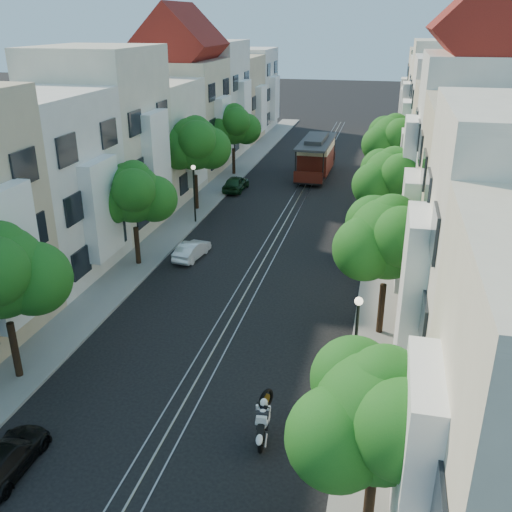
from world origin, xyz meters
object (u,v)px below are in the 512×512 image
Objects in this scene: tree_e_a at (380,419)px; parked_car_w_mid at (192,250)px; tree_w_d at (234,126)px; tree_e_b at (389,240)px; lamp_east at (356,331)px; tree_w_c at (195,145)px; sportbike_rider at (263,418)px; lamp_west at (194,185)px; parked_car_e_mid at (358,251)px; tree_e_c at (392,180)px; cable_car at (316,155)px; parked_car_w_near at (6,458)px; parked_car_e_far at (362,223)px; parked_car_w_far at (236,183)px; tree_e_d at (394,141)px; tree_w_a at (1,274)px; tree_w_b at (134,195)px.

tree_e_a is 1.92× the size of parked_car_w_mid.
tree_e_b is at bearing -61.93° from tree_w_d.
tree_e_b reaches higher than lamp_east.
tree_w_c reaches higher than parked_car_w_mid.
tree_w_c is at bearing 108.46° from sportbike_rider.
tree_w_c reaches higher than lamp_west.
lamp_west reaches higher than parked_car_e_mid.
tree_e_c is 20.03m from sportbike_rider.
tree_w_c is at bearing 117.22° from tree_e_a.
parked_car_e_mid is (5.19, -19.49, -1.41)m from cable_car.
lamp_west is 1.14× the size of parked_car_w_near.
lamp_west is at bearing -74.25° from tree_w_c.
parked_car_w_far is (-11.20, 7.98, -0.01)m from parked_car_e_far.
tree_e_a is 22.42m from parked_car_w_mid.
tree_e_d reaches higher than parked_car_e_mid.
parked_car_w_mid is (-10.00, -2.05, -0.06)m from parked_car_e_mid.
tree_w_a is at bearing -171.43° from lamp_east.
tree_e_c reaches higher than parked_car_w_mid.
tree_w_b is 17.35m from sportbike_rider.
tree_w_d reaches higher than parked_car_w_mid.
cable_car is at bearing 66.26° from lamp_west.
tree_e_b is at bearing -77.50° from parked_car_e_far.
sportbike_rider reaches higher than parked_car_e_far.
tree_w_b is at bearing -90.00° from tree_w_c.
tree_w_a is 11.32m from sportbike_rider.
tree_w_d is 37.04m from sportbike_rider.
parked_car_w_far is at bearing 85.43° from lamp_west.
lamp_west reaches higher than sportbike_rider.
lamp_west is 12.12m from parked_car_e_far.
tree_e_a is at bearing 177.56° from parked_car_w_near.
sportbike_rider is at bearing -73.34° from tree_w_d.
tree_e_b is at bearing 79.07° from lamp_east.
tree_e_d is at bearing 90.00° from tree_e_a.
tree_e_c is at bearing 22.62° from tree_w_b.
tree_w_a is (-14.40, -29.00, -0.13)m from tree_e_d.
cable_car reaches higher than parked_car_w_near.
tree_e_c is 0.98× the size of tree_w_a.
tree_e_a is at bearing -82.21° from lamp_east.
lamp_west is 0.47× the size of cable_car.
lamp_west is 12.82m from parked_car_e_mid.
tree_e_b is 14.11m from parked_car_w_mid.
tree_e_a is at bearing 129.68° from parked_car_w_mid.
sportbike_rider is (10.57, -24.30, -4.19)m from tree_w_c.
tree_e_c is 2.00× the size of parked_car_w_mid.
tree_w_a is 12.00m from tree_w_b.
parked_car_e_far is at bearing 34.64° from tree_w_b.
tree_w_d is at bearing 127.95° from parked_car_e_mid.
parked_car_w_near is (-10.00, -20.57, -0.07)m from parked_car_e_mid.
parked_car_e_mid is (-1.66, 20.80, -3.80)m from tree_e_a.
tree_w_b is 5.05m from parked_car_w_mid.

